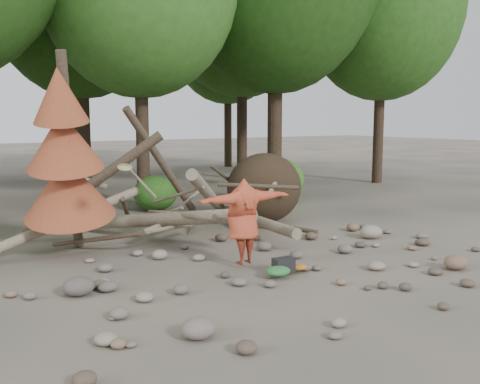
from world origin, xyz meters
TOP-DOWN VIEW (x-y plane):
  - ground at (0.00, 0.00)m, footprint 120.00×120.00m
  - deadfall_pile at (2.02, 4.24)m, footprint 8.55×5.24m
  - dead_conifer at (-3.12, 3.37)m, footprint 2.06×2.16m
  - bush_mid at (0.80, 7.80)m, footprint 1.40×1.40m
  - bush_right at (5.00, 7.00)m, footprint 2.00×2.00m
  - frisbee_thrower at (-0.41, 0.79)m, footprint 3.42×1.02m
  - backpack at (-0.04, -0.06)m, footprint 0.41×0.30m
  - cloth_green at (-0.27, -0.21)m, footprint 0.48×0.40m
  - cloth_orange at (0.30, -0.11)m, footprint 0.31×0.25m
  - boulder_front_left at (-2.81, -1.81)m, footprint 0.48×0.43m
  - boulder_front_right at (3.01, -1.61)m, footprint 0.49×0.44m
  - boulder_mid_right at (3.64, 1.22)m, footprint 0.56×0.50m
  - boulder_mid_left at (-3.66, 0.83)m, footprint 0.54×0.48m

SIDE VIEW (x-z plane):
  - ground at x=0.00m, z-range 0.00..0.00m
  - cloth_orange at x=0.30m, z-range 0.00..0.11m
  - cloth_green at x=-0.27m, z-range 0.00..0.18m
  - backpack at x=-0.04m, z-range 0.00..0.26m
  - boulder_front_left at x=-2.81m, z-range 0.00..0.29m
  - boulder_front_right at x=3.01m, z-range 0.00..0.29m
  - boulder_mid_left at x=-3.66m, z-range 0.00..0.32m
  - boulder_mid_right at x=3.64m, z-range 0.00..0.34m
  - bush_mid at x=0.80m, z-range 0.00..1.12m
  - bush_right at x=5.00m, z-range 0.00..1.60m
  - frisbee_thrower at x=-0.41m, z-range -0.10..1.96m
  - deadfall_pile at x=2.02m, z-range -0.70..2.60m
  - dead_conifer at x=-3.12m, z-range -0.06..4.29m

